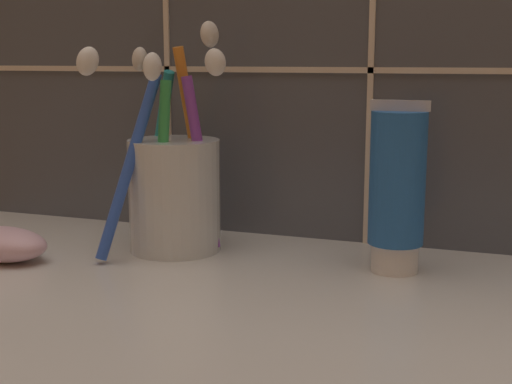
# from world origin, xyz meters

# --- Properties ---
(sink_counter) EXTENTS (0.76, 0.35, 0.02)m
(sink_counter) POSITION_xyz_m (0.00, 0.00, 0.01)
(sink_counter) COLOR silver
(sink_counter) RESTS_ON ground
(tile_wall_backsplash) EXTENTS (0.86, 0.02, 0.45)m
(tile_wall_backsplash) POSITION_xyz_m (0.00, 0.18, 0.22)
(tile_wall_backsplash) COLOR #4C515B
(tile_wall_backsplash) RESTS_ON ground
(toothbrush_cup) EXTENTS (0.12, 0.14, 0.19)m
(toothbrush_cup) POSITION_xyz_m (-0.13, 0.09, 0.07)
(toothbrush_cup) COLOR silver
(toothbrush_cup) RESTS_ON sink_counter
(toothpaste_tube) EXTENTS (0.04, 0.04, 0.13)m
(toothpaste_tube) POSITION_xyz_m (0.06, 0.09, 0.08)
(toothpaste_tube) COLOR white
(toothpaste_tube) RESTS_ON sink_counter
(soap_bar) EXTENTS (0.08, 0.05, 0.03)m
(soap_bar) POSITION_xyz_m (-0.25, 0.02, 0.03)
(soap_bar) COLOR #DBB2C6
(soap_bar) RESTS_ON sink_counter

